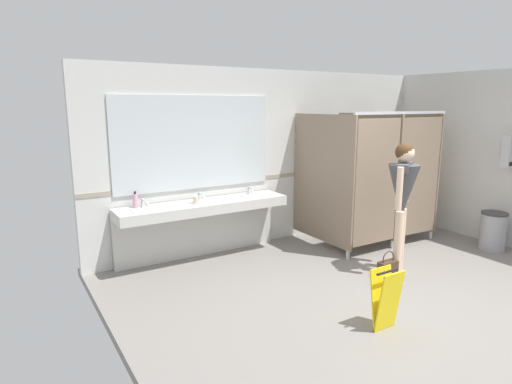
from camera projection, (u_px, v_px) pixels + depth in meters
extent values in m
cube|color=gray|center=(420.00, 307.00, 4.80)|extent=(6.20, 6.20, 0.10)
cube|color=silver|center=(278.00, 157.00, 6.91)|extent=(6.20, 0.12, 2.71)
cube|color=#9E937F|center=(280.00, 176.00, 6.92)|extent=(6.20, 0.01, 0.06)
cube|color=silver|center=(204.00, 207.00, 5.99)|extent=(2.46, 0.52, 0.14)
cube|color=silver|center=(199.00, 232.00, 6.26)|extent=(2.46, 0.08, 0.71)
cube|color=#ADADA8|center=(147.00, 213.00, 5.55)|extent=(0.42, 0.29, 0.11)
cylinder|color=silver|center=(142.00, 202.00, 5.70)|extent=(0.04, 0.04, 0.11)
cylinder|color=silver|center=(143.00, 200.00, 5.64)|extent=(0.03, 0.11, 0.03)
sphere|color=silver|center=(147.00, 203.00, 5.75)|extent=(0.04, 0.04, 0.04)
cube|color=#ADADA8|center=(205.00, 206.00, 5.97)|extent=(0.42, 0.29, 0.11)
cylinder|color=silver|center=(199.00, 196.00, 6.11)|extent=(0.04, 0.04, 0.11)
cylinder|color=silver|center=(201.00, 193.00, 6.06)|extent=(0.03, 0.11, 0.03)
sphere|color=silver|center=(203.00, 197.00, 6.16)|extent=(0.04, 0.04, 0.04)
cube|color=#ADADA8|center=(255.00, 199.00, 6.38)|extent=(0.42, 0.29, 0.11)
cylinder|color=silver|center=(249.00, 190.00, 6.53)|extent=(0.04, 0.04, 0.11)
cylinder|color=silver|center=(250.00, 188.00, 6.47)|extent=(0.03, 0.11, 0.03)
sphere|color=silver|center=(252.00, 191.00, 6.58)|extent=(0.04, 0.04, 0.04)
cube|color=silver|center=(195.00, 143.00, 6.04)|extent=(2.36, 0.02, 1.31)
cube|color=#84705B|center=(322.00, 179.00, 6.47)|extent=(0.03, 1.37, 1.92)
cylinder|color=silver|center=(348.00, 255.00, 6.16)|extent=(0.05, 0.05, 0.12)
cube|color=#84705B|center=(366.00, 174.00, 6.94)|extent=(0.03, 1.37, 1.92)
cylinder|color=silver|center=(392.00, 244.00, 6.63)|extent=(0.05, 0.05, 0.12)
cube|color=#84705B|center=(405.00, 169.00, 7.41)|extent=(0.03, 1.37, 1.92)
cylinder|color=silver|center=(431.00, 235.00, 7.10)|extent=(0.05, 0.05, 0.12)
cube|color=#84705B|center=(376.00, 182.00, 6.16)|extent=(0.84, 0.03, 1.82)
cube|color=#84705B|center=(419.00, 177.00, 6.63)|extent=(0.84, 0.07, 1.82)
cube|color=#B7BABF|center=(403.00, 113.00, 6.20)|extent=(1.91, 0.04, 0.04)
cube|color=#B7BABF|center=(512.00, 151.00, 6.41)|extent=(0.38, 0.12, 0.48)
cylinder|color=#99999E|center=(493.00, 232.00, 6.51)|extent=(0.37, 0.37, 0.56)
cylinder|color=#333338|center=(495.00, 213.00, 6.45)|extent=(0.38, 0.38, 0.03)
cylinder|color=beige|center=(400.00, 239.00, 5.72)|extent=(0.11, 0.11, 0.84)
cylinder|color=beige|center=(398.00, 243.00, 5.56)|extent=(0.11, 0.11, 0.84)
cone|color=#47474C|center=(403.00, 192.00, 5.51)|extent=(0.55, 0.55, 0.71)
cube|color=#47474C|center=(404.00, 167.00, 5.44)|extent=(0.47, 0.37, 0.10)
cylinder|color=beige|center=(407.00, 182.00, 5.71)|extent=(0.08, 0.08, 0.54)
cylinder|color=beige|center=(399.00, 189.00, 5.27)|extent=(0.08, 0.08, 0.54)
sphere|color=beige|center=(405.00, 153.00, 5.41)|extent=(0.23, 0.23, 0.23)
sphere|color=#472D19|center=(405.00, 152.00, 5.41)|extent=(0.23, 0.23, 0.23)
cube|color=#3F2D1E|center=(388.00, 269.00, 5.51)|extent=(0.27, 0.12, 0.21)
torus|color=#3F2D1E|center=(388.00, 259.00, 5.48)|extent=(0.20, 0.02, 0.20)
cylinder|color=#D899B2|center=(135.00, 201.00, 5.63)|extent=(0.07, 0.07, 0.18)
cylinder|color=black|center=(135.00, 193.00, 5.61)|extent=(0.03, 0.03, 0.04)
cylinder|color=beige|center=(196.00, 200.00, 5.88)|extent=(0.07, 0.07, 0.10)
cube|color=yellow|center=(389.00, 301.00, 4.15)|extent=(0.28, 0.10, 0.62)
cube|color=yellow|center=(382.00, 298.00, 4.22)|extent=(0.28, 0.10, 0.62)
cylinder|color=black|center=(388.00, 272.00, 4.13)|extent=(0.28, 0.02, 0.02)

